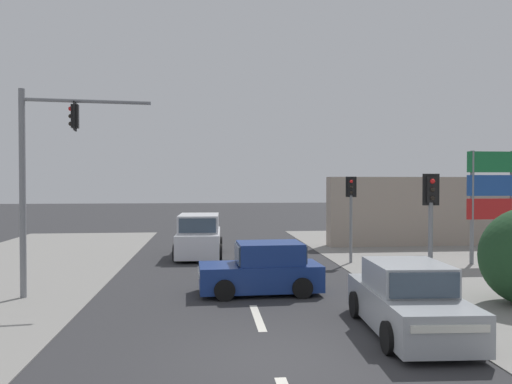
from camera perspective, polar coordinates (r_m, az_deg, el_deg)
ground_plane at (r=9.82m, az=2.04°, el=-18.74°), size 140.00×140.00×0.00m
lane_dash_mid at (r=12.66m, az=0.18°, el=-14.13°), size 0.20×2.40×0.01m
lane_dash_far at (r=17.52m, az=-1.50°, el=-9.83°), size 0.20×2.40×0.01m
traffic_signal_mast at (r=15.61m, az=-23.22°, el=2.86°), size 3.68×0.53×6.00m
pedestal_signal_right_kerb at (r=14.01m, az=19.35°, el=-2.69°), size 0.44×0.30×3.56m
pedestal_signal_far_median at (r=20.82m, az=10.81°, el=-1.41°), size 0.44×0.31×3.56m
shopping_plaza_sign at (r=22.30m, az=25.38°, el=0.12°), size 2.10×0.16×4.60m
shopfront_wall_far at (r=28.01m, az=20.29°, el=-2.07°), size 12.00×1.00×3.60m
hatchback_crossing_left at (r=15.11m, az=0.76°, el=-8.90°), size 3.69×1.88×1.53m
suv_oncoming_mid at (r=22.58m, az=-6.51°, el=-5.10°), size 2.17×4.59×1.90m
sedan_oncoming_near at (r=11.76m, az=17.00°, el=-11.86°), size 2.05×4.31×1.56m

